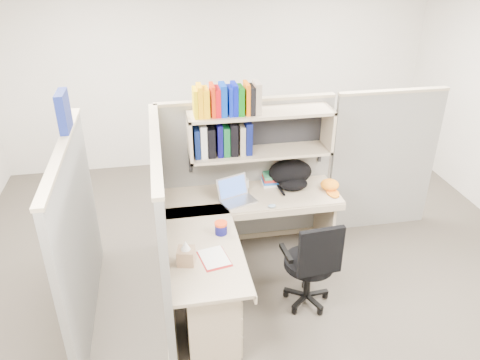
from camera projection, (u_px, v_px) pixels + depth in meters
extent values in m
plane|color=#39352C|center=(263.00, 289.00, 4.52)|extent=(6.00, 6.00, 0.00)
plane|color=beige|center=(217.00, 71.00, 6.50)|extent=(6.00, 0.00, 6.00)
cube|color=slate|center=(246.00, 174.00, 4.93)|extent=(1.80, 0.06, 1.60)
cube|color=tan|center=(246.00, 100.00, 4.55)|extent=(1.80, 0.08, 0.03)
cube|color=slate|center=(163.00, 230.00, 4.00)|extent=(0.06, 1.80, 1.60)
cube|color=tan|center=(155.00, 142.00, 3.62)|extent=(0.08, 1.80, 0.03)
cube|color=slate|center=(78.00, 238.00, 3.89)|extent=(0.06, 1.80, 1.60)
cube|color=slate|center=(383.00, 163.00, 5.17)|extent=(1.20, 0.06, 1.60)
cube|color=navy|center=(64.00, 111.00, 3.73)|extent=(0.07, 0.27, 0.32)
cube|color=white|center=(163.00, 180.00, 3.95)|extent=(0.00, 0.21, 0.28)
cube|color=tan|center=(261.00, 113.00, 4.42)|extent=(1.40, 0.34, 0.03)
cube|color=tan|center=(260.00, 152.00, 4.61)|extent=(1.40, 0.34, 0.03)
cube|color=tan|center=(190.00, 138.00, 4.41)|extent=(0.03, 0.34, 0.44)
cube|color=tan|center=(328.00, 128.00, 4.63)|extent=(0.03, 0.34, 0.44)
cube|color=black|center=(257.00, 127.00, 4.66)|extent=(1.38, 0.01, 0.41)
cube|color=#E1B904|center=(195.00, 103.00, 4.24)|extent=(0.03, 0.20, 0.26)
cube|color=#FFAB05|center=(200.00, 101.00, 4.24)|extent=(0.05, 0.20, 0.29)
cube|color=#FFB205|center=(206.00, 102.00, 4.25)|extent=(0.06, 0.20, 0.26)
cube|color=red|center=(212.00, 100.00, 4.26)|extent=(0.04, 0.20, 0.29)
cube|color=#C0070F|center=(217.00, 101.00, 4.27)|extent=(0.05, 0.20, 0.26)
cube|color=#052D9F|center=(223.00, 99.00, 4.27)|extent=(0.06, 0.20, 0.29)
cube|color=#0519A8|center=(230.00, 101.00, 4.29)|extent=(0.04, 0.20, 0.26)
cube|color=#05109C|center=(234.00, 99.00, 4.29)|extent=(0.04, 0.20, 0.29)
cube|color=#07600D|center=(240.00, 100.00, 4.30)|extent=(0.06, 0.20, 0.26)
cube|color=#E56005|center=(247.00, 98.00, 4.31)|extent=(0.04, 0.20, 0.29)
cube|color=black|center=(251.00, 99.00, 4.32)|extent=(0.05, 0.20, 0.26)
cube|color=gray|center=(257.00, 97.00, 4.32)|extent=(0.06, 0.20, 0.29)
cube|color=#061444|center=(196.00, 141.00, 4.46)|extent=(0.05, 0.24, 0.29)
cube|color=#BEBEBE|center=(203.00, 139.00, 4.46)|extent=(0.06, 0.24, 0.32)
cube|color=black|center=(210.00, 140.00, 4.48)|extent=(0.07, 0.24, 0.29)
cube|color=#070747|center=(219.00, 138.00, 4.48)|extent=(0.05, 0.24, 0.32)
cube|color=#0A4920|center=(225.00, 139.00, 4.50)|extent=(0.06, 0.24, 0.29)
cube|color=black|center=(233.00, 137.00, 4.51)|extent=(0.07, 0.24, 0.32)
cube|color=gray|center=(241.00, 138.00, 4.53)|extent=(0.05, 0.24, 0.29)
cube|color=#070E49|center=(247.00, 136.00, 4.53)|extent=(0.06, 0.24, 0.32)
cube|color=tan|center=(252.00, 197.00, 4.68)|extent=(1.74, 0.60, 0.03)
cube|color=tan|center=(204.00, 248.00, 3.92)|extent=(0.60, 1.34, 0.03)
cube|color=tan|center=(259.00, 215.00, 4.44)|extent=(1.74, 0.02, 0.07)
cube|color=tan|center=(240.00, 247.00, 3.98)|extent=(0.02, 1.34, 0.07)
cube|color=tan|center=(211.00, 311.00, 3.79)|extent=(0.40, 0.55, 0.68)
cube|color=tan|center=(236.00, 288.00, 3.73)|extent=(0.02, 0.50, 0.16)
cube|color=tan|center=(236.00, 305.00, 3.81)|extent=(0.02, 0.50, 0.16)
cube|color=tan|center=(236.00, 325.00, 3.92)|extent=(0.02, 0.50, 0.22)
cube|color=#B2B2B7|center=(238.00, 288.00, 3.73)|extent=(0.01, 0.12, 0.01)
cube|color=tan|center=(324.00, 218.00, 5.00)|extent=(0.03, 0.55, 0.70)
cylinder|color=#0F105C|center=(221.00, 229.00, 4.06)|extent=(0.11, 0.11, 0.10)
cylinder|color=#EE4116|center=(221.00, 224.00, 4.03)|extent=(0.11, 0.11, 0.02)
ellipsoid|color=#7F9CB4|center=(272.00, 206.00, 4.46)|extent=(0.08, 0.06, 0.03)
cylinder|color=white|center=(246.00, 183.00, 4.80)|extent=(0.08, 0.08, 0.09)
cylinder|color=black|center=(309.00, 263.00, 4.15)|extent=(0.45, 0.45, 0.07)
cube|color=black|center=(321.00, 252.00, 3.86)|extent=(0.39, 0.08, 0.45)
cylinder|color=black|center=(308.00, 279.00, 4.24)|extent=(0.06, 0.06, 0.39)
cylinder|color=black|center=(306.00, 298.00, 4.35)|extent=(0.43, 0.43, 0.10)
cube|color=black|center=(286.00, 253.00, 4.04)|extent=(0.06, 0.26, 0.04)
cube|color=black|center=(334.00, 245.00, 4.14)|extent=(0.06, 0.26, 0.04)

